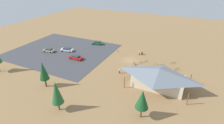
{
  "coord_description": "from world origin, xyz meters",
  "views": [
    {
      "loc": [
        -17.2,
        50.31,
        26.02
      ],
      "look_at": [
        4.07,
        5.88,
        1.2
      ],
      "focal_mm": 27.89,
      "sensor_mm": 36.0,
      "label": 1
    }
  ],
  "objects": [
    {
      "name": "pine_far_east",
      "position": [
        -10.94,
        23.73,
        4.51
      ],
      "size": [
        2.7,
        2.7,
        6.55
      ],
      "color": "brown",
      "rests_on": "ground"
    },
    {
      "name": "pine_east",
      "position": [
        5.49,
        29.19,
        4.51
      ],
      "size": [
        2.51,
        2.51,
        7.1
      ],
      "color": "brown",
      "rests_on": "ground"
    },
    {
      "name": "car_tan_front_row",
      "position": [
        30.1,
        6.36,
        0.72
      ],
      "size": [
        4.44,
        2.31,
        1.32
      ],
      "color": "tan",
      "rests_on": "parking_lot_asphalt"
    },
    {
      "name": "bike_pavilion",
      "position": [
        -11.59,
        11.26,
        2.97
      ],
      "size": [
        15.44,
        9.19,
        5.21
      ],
      "color": "beige",
      "rests_on": "ground"
    },
    {
      "name": "car_red_far_end",
      "position": [
        17.19,
        7.18,
        0.75
      ],
      "size": [
        4.86,
        2.02,
        1.41
      ],
      "color": "red",
      "rests_on": "parking_lot_asphalt"
    },
    {
      "name": "bicycle_black_near_sign",
      "position": [
        -8.42,
        2.7,
        0.35
      ],
      "size": [
        1.44,
        0.78,
        0.78
      ],
      "color": "black",
      "rests_on": "ground"
    },
    {
      "name": "bicycle_green_mid_cluster",
      "position": [
        -13.45,
        -3.47,
        0.4
      ],
      "size": [
        1.55,
        1.02,
        0.91
      ],
      "color": "black",
      "rests_on": "ground"
    },
    {
      "name": "car_green_end_stall",
      "position": [
        17.58,
        -8.31,
        0.74
      ],
      "size": [
        4.84,
        2.85,
        1.38
      ],
      "color": "#1E6B3D",
      "rests_on": "parking_lot_asphalt"
    },
    {
      "name": "bicycle_yellow_yard_front",
      "position": [
        -2.07,
        2.09,
        0.35
      ],
      "size": [
        1.05,
        1.3,
        0.82
      ],
      "color": "black",
      "rests_on": "ground"
    },
    {
      "name": "lot_sign",
      "position": [
        5.21,
        -1.47,
        1.41
      ],
      "size": [
        0.56,
        0.08,
        2.2
      ],
      "color": "#99999E",
      "rests_on": "ground"
    },
    {
      "name": "trash_bin",
      "position": [
        -2.21,
        -6.38,
        0.45
      ],
      "size": [
        0.6,
        0.6,
        0.9
      ],
      "primitive_type": "cylinder",
      "color": "brown",
      "rests_on": "ground"
    },
    {
      "name": "parking_lot_asphalt",
      "position": [
        26.3,
        3.51,
        0.03
      ],
      "size": [
        36.36,
        30.92,
        0.05
      ],
      "primitive_type": "cube",
      "color": "#424247",
      "rests_on": "ground"
    },
    {
      "name": "bicycle_silver_trailside",
      "position": [
        -3.78,
        0.76,
        0.35
      ],
      "size": [
        0.64,
        1.69,
        0.77
      ],
      "color": "black",
      "rests_on": "ground"
    },
    {
      "name": "bicycle_red_back_row",
      "position": [
        -3.88,
        3.46,
        0.35
      ],
      "size": [
        1.21,
        1.16,
        0.8
      ],
      "color": "black",
      "rests_on": "ground"
    },
    {
      "name": "ground",
      "position": [
        0.0,
        0.0,
        0.0
      ],
      "size": [
        160.0,
        160.0,
        0.0
      ],
      "primitive_type": "plane",
      "color": "#937047",
      "rests_on": "ground"
    },
    {
      "name": "bicycle_purple_near_porch",
      "position": [
        -6.51,
        3.84,
        0.37
      ],
      "size": [
        1.48,
        0.9,
        0.81
      ],
      "color": "black",
      "rests_on": "ground"
    },
    {
      "name": "visitor_near_lot",
      "position": [
        -1.35,
        -5.72,
        0.86
      ],
      "size": [
        0.39,
        0.4,
        1.64
      ],
      "color": "#2D3347",
      "rests_on": "ground"
    },
    {
      "name": "bicycle_white_yard_left",
      "position": [
        -5.07,
        -0.88,
        0.35
      ],
      "size": [
        0.85,
        1.54,
        0.75
      ],
      "color": "black",
      "rests_on": "ground"
    },
    {
      "name": "pine_mideast",
      "position": [
        14.47,
        23.8,
        4.61
      ],
      "size": [
        2.41,
        2.41,
        7.06
      ],
      "color": "brown",
      "rests_on": "ground"
    },
    {
      "name": "bicycle_teal_front_row",
      "position": [
        -10.55,
        -0.27,
        0.4
      ],
      "size": [
        1.55,
        0.83,
        0.92
      ],
      "color": "black",
      "rests_on": "ground"
    },
    {
      "name": "bicycle_orange_lone_west",
      "position": [
        -8.67,
        0.15,
        0.37
      ],
      "size": [
        1.77,
        0.48,
        0.81
      ],
      "color": "black",
      "rests_on": "ground"
    },
    {
      "name": "car_white_aisle_side",
      "position": [
        24.31,
        2.98,
        0.75
      ],
      "size": [
        4.94,
        2.84,
        1.41
      ],
      "color": "white",
      "rests_on": "parking_lot_asphalt"
    },
    {
      "name": "bicycle_blue_yard_center",
      "position": [
        -15.13,
        0.03,
        0.39
      ],
      "size": [
        1.06,
        1.53,
        0.86
      ],
      "color": "black",
      "rests_on": "ground"
    },
    {
      "name": "visitor_at_bikes",
      "position": [
        -0.06,
        9.38,
        0.88
      ],
      "size": [
        0.36,
        0.36,
        1.68
      ],
      "color": "#2D3347",
      "rests_on": "ground"
    },
    {
      "name": "visitor_by_pavilion",
      "position": [
        -2.34,
        6.38,
        0.94
      ],
      "size": [
        0.4,
        0.39,
        1.79
      ],
      "color": "#2D3347",
      "rests_on": "ground"
    }
  ]
}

